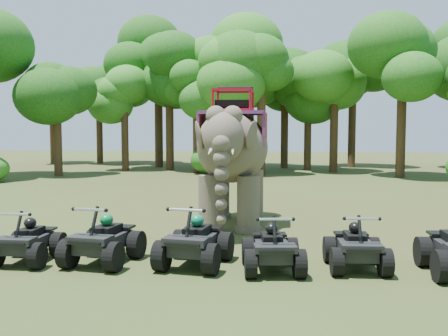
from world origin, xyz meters
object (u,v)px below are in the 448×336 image
at_px(elephant, 233,156).
at_px(atv_1, 103,233).
at_px(atv_2, 195,235).
at_px(atv_3, 272,242).
at_px(atv_0, 27,235).
at_px(atv_4, 356,241).

relative_size(elephant, atv_1, 2.85).
bearing_deg(atv_2, elephant, 93.78).
xyz_separation_m(atv_2, atv_3, (1.66, -0.20, -0.06)).
xyz_separation_m(atv_0, atv_2, (3.71, 0.20, 0.07)).
relative_size(elephant, atv_0, 3.14).
distance_m(atv_1, atv_3, 3.68).
height_order(elephant, atv_2, elephant).
distance_m(atv_0, atv_3, 5.37).
bearing_deg(elephant, atv_1, -116.05).
distance_m(atv_0, atv_4, 7.11).
xyz_separation_m(elephant, atv_2, (-0.31, -4.69, -1.45)).
bearing_deg(atv_4, atv_0, 179.14).
height_order(atv_1, atv_3, atv_1).
height_order(atv_2, atv_3, atv_2).
relative_size(atv_0, atv_4, 1.00).
relative_size(elephant, atv_4, 3.13).
xyz_separation_m(elephant, atv_4, (3.08, -4.55, -1.52)).
bearing_deg(atv_0, atv_3, -1.56).
xyz_separation_m(atv_0, atv_4, (7.10, 0.34, 0.00)).
bearing_deg(atv_0, atv_1, 3.03).
bearing_deg(atv_1, atv_3, 4.77).
xyz_separation_m(atv_1, atv_4, (5.41, 0.21, -0.06)).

